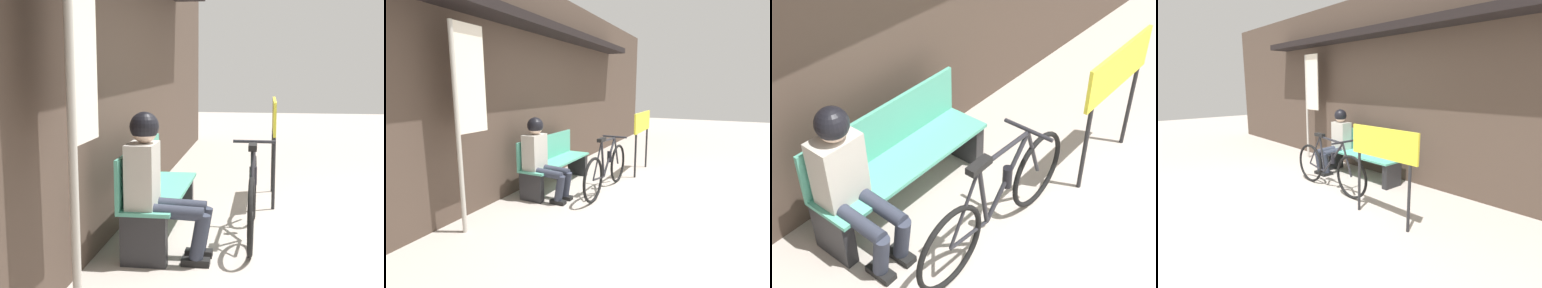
% 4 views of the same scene
% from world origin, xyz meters
% --- Properties ---
extents(ground_plane, '(24.00, 24.00, 0.00)m').
position_xyz_m(ground_plane, '(0.00, 0.00, 0.00)').
color(ground_plane, '#ADA399').
extents(storefront_wall, '(12.00, 0.56, 3.20)m').
position_xyz_m(storefront_wall, '(0.00, 2.32, 1.66)').
color(storefront_wall, '#4C3D33').
rests_on(storefront_wall, ground_plane).
extents(park_bench_near, '(1.57, 0.42, 0.83)m').
position_xyz_m(park_bench_near, '(-0.12, 1.90, 0.38)').
color(park_bench_near, '#51A88E').
rests_on(park_bench_near, ground_plane).
extents(bicycle, '(1.69, 0.40, 0.87)m').
position_xyz_m(bicycle, '(0.01, 1.04, 0.36)').
color(bicycle, black).
rests_on(bicycle, ground_plane).
extents(person_seated, '(0.34, 0.66, 1.18)m').
position_xyz_m(person_seated, '(-0.69, 1.78, 0.67)').
color(person_seated, '#2D3342').
rests_on(person_seated, ground_plane).
extents(banner_pole, '(0.45, 0.05, 2.25)m').
position_xyz_m(banner_pole, '(-1.83, 1.96, 1.47)').
color(banner_pole, '#B7B2A8').
rests_on(banner_pole, ground_plane).
extents(signboard, '(1.00, 0.04, 1.14)m').
position_xyz_m(signboard, '(1.31, 0.84, 0.87)').
color(signboard, '#232326').
rests_on(signboard, ground_plane).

